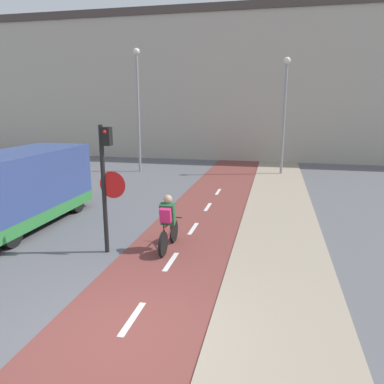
{
  "coord_description": "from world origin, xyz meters",
  "views": [
    {
      "loc": [
        2.3,
        -5.02,
        3.7
      ],
      "look_at": [
        0.0,
        5.33,
        1.2
      ],
      "focal_mm": 35.0,
      "sensor_mm": 36.0,
      "label": 1
    }
  ],
  "objects_px": {
    "traffic_light_pole": "(106,176)",
    "street_lamp_sidewalk": "(285,103)",
    "street_lamp_far": "(138,98)",
    "van": "(21,190)",
    "cyclist_near": "(168,224)"
  },
  "relations": [
    {
      "from": "traffic_light_pole",
      "to": "street_lamp_far",
      "type": "xyz_separation_m",
      "value": [
        -3.38,
        11.36,
        2.04
      ]
    },
    {
      "from": "street_lamp_sidewalk",
      "to": "van",
      "type": "height_order",
      "value": "street_lamp_sidewalk"
    },
    {
      "from": "street_lamp_far",
      "to": "cyclist_near",
      "type": "bearing_deg",
      "value": -66.26
    },
    {
      "from": "van",
      "to": "cyclist_near",
      "type": "bearing_deg",
      "value": -10.99
    },
    {
      "from": "traffic_light_pole",
      "to": "street_lamp_far",
      "type": "relative_size",
      "value": 0.49
    },
    {
      "from": "street_lamp_sidewalk",
      "to": "van",
      "type": "bearing_deg",
      "value": -126.51
    },
    {
      "from": "street_lamp_far",
      "to": "street_lamp_sidewalk",
      "type": "relative_size",
      "value": 1.09
    },
    {
      "from": "street_lamp_sidewalk",
      "to": "van",
      "type": "distance_m",
      "value": 13.56
    },
    {
      "from": "street_lamp_sidewalk",
      "to": "cyclist_near",
      "type": "xyz_separation_m",
      "value": [
        -2.96,
        -11.66,
        -3.03
      ]
    },
    {
      "from": "street_lamp_far",
      "to": "street_lamp_sidewalk",
      "type": "height_order",
      "value": "street_lamp_far"
    },
    {
      "from": "traffic_light_pole",
      "to": "street_lamp_sidewalk",
      "type": "relative_size",
      "value": 0.54
    },
    {
      "from": "street_lamp_sidewalk",
      "to": "van",
      "type": "relative_size",
      "value": 1.15
    },
    {
      "from": "traffic_light_pole",
      "to": "street_lamp_far",
      "type": "height_order",
      "value": "street_lamp_far"
    },
    {
      "from": "van",
      "to": "traffic_light_pole",
      "type": "bearing_deg",
      "value": -22.17
    },
    {
      "from": "traffic_light_pole",
      "to": "street_lamp_sidewalk",
      "type": "height_order",
      "value": "street_lamp_sidewalk"
    }
  ]
}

